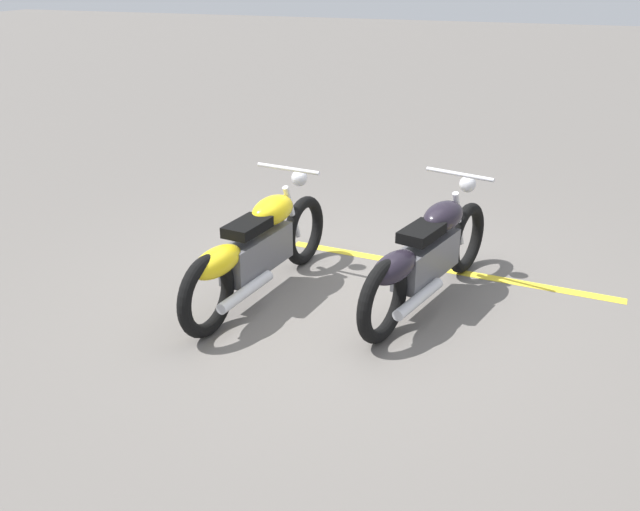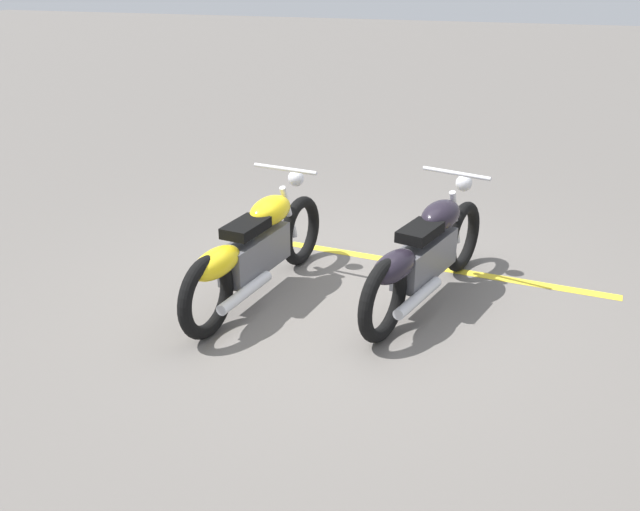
% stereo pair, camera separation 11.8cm
% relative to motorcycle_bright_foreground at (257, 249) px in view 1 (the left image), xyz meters
% --- Properties ---
extents(ground_plane, '(60.00, 60.00, 0.00)m').
position_rel_motorcycle_bright_foreground_xyz_m(ground_plane, '(-0.32, 0.70, -0.46)').
color(ground_plane, '#66605B').
extents(motorcycle_bright_foreground, '(2.22, 0.62, 1.04)m').
position_rel_motorcycle_bright_foreground_xyz_m(motorcycle_bright_foreground, '(0.00, 0.00, 0.00)').
color(motorcycle_bright_foreground, black).
rests_on(motorcycle_bright_foreground, ground).
extents(motorcycle_dark_foreground, '(2.18, 0.78, 1.04)m').
position_rel_motorcycle_bright_foreground_xyz_m(motorcycle_dark_foreground, '(-0.36, 1.39, 0.00)').
color(motorcycle_dark_foreground, black).
rests_on(motorcycle_dark_foreground, ground).
extents(parking_stripe_near, '(0.38, 3.20, 0.01)m').
position_rel_motorcycle_bright_foreground_xyz_m(parking_stripe_near, '(-1.13, 1.44, -0.46)').
color(parking_stripe_near, yellow).
rests_on(parking_stripe_near, ground).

